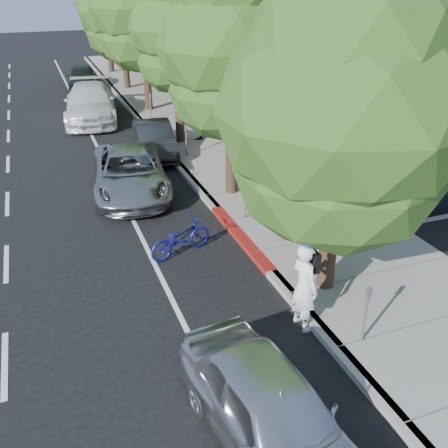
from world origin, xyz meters
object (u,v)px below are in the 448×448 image
dark_sedan (154,139)px  pedestrian (198,119)px  street_tree_4 (121,11)px  white_pickup (90,103)px  street_tree_5 (105,3)px  dark_suv_far (82,77)px  street_tree_1 (232,50)px  street_tree_2 (176,31)px  cyclist (304,287)px  street_tree_0 (343,116)px  bicycle (181,238)px  near_car_a (272,413)px  silver_suv (130,172)px  street_tree_3 (142,9)px

dark_sedan → pedestrian: bearing=29.9°
street_tree_4 → white_pickup: bearing=-115.2°
white_pickup → street_tree_5: bearing=84.0°
street_tree_5 → dark_suv_far: street_tree_5 is taller
street_tree_1 → dark_suv_far: (-2.61, 19.09, -3.97)m
street_tree_2 → cyclist: (-1.17, -13.00, -3.65)m
street_tree_0 → pedestrian: size_ratio=4.10×
street_tree_1 → pedestrian: (0.84, 6.04, -3.69)m
bicycle → dark_sedan: 8.28m
pedestrian → street_tree_2: bearing=-36.3°
street_tree_4 → near_car_a: (-3.10, -27.50, -3.90)m
street_tree_5 → white_pickup: (-3.10, -12.58, -3.91)m
dark_sedan → pedestrian: size_ratio=2.33×
street_tree_4 → silver_suv: bearing=-100.6°
pedestrian → street_tree_5: bearing=-126.4°
dark_sedan → pedestrian: (2.24, 1.02, 0.35)m
street_tree_1 → bicycle: size_ratio=4.11×
street_tree_0 → street_tree_2: 12.01m
street_tree_1 → silver_suv: size_ratio=1.46×
street_tree_5 → pedestrian: bearing=-87.3°
street_tree_2 → street_tree_3: 6.02m
street_tree_1 → cyclist: (-1.17, -7.00, -3.71)m
white_pickup → dark_suv_far: size_ratio=1.36×
street_tree_0 → white_pickup: 18.01m
street_tree_0 → dark_sedan: 11.66m
street_tree_0 → street_tree_5: 30.01m
street_tree_1 → street_tree_4: 18.00m
street_tree_1 → street_tree_5: 24.00m
near_car_a → cyclist: bearing=45.9°
street_tree_3 → bicycle: street_tree_3 is taller
dark_suv_far → street_tree_1: bearing=-75.4°
white_pickup → near_car_a: (0.00, -20.92, -0.15)m
white_pickup → street_tree_4: bearing=72.6°
silver_suv → dark_suv_far: size_ratio=1.19×
street_tree_0 → pedestrian: (0.84, 12.04, -3.18)m
street_tree_4 → dark_sedan: 13.64m
street_tree_2 → dark_sedan: bearing=-145.0°
street_tree_3 → dark_sedan: size_ratio=2.07×
dark_suv_far → pedestrian: 13.50m
street_tree_4 → bicycle: size_ratio=4.14×
white_pickup → near_car_a: bearing=-82.1°
bicycle → dark_sedan: dark_sedan is taller
street_tree_4 → near_car_a: size_ratio=1.83×
silver_suv → pedestrian: bearing=57.0°
street_tree_2 → near_car_a: 16.29m
street_tree_2 → bicycle: bearing=-106.4°
bicycle → near_car_a: 6.36m
street_tree_5 → near_car_a: bearing=-95.3°
cyclist → dark_suv_far: bearing=-4.2°
pedestrian → silver_suv: bearing=10.0°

